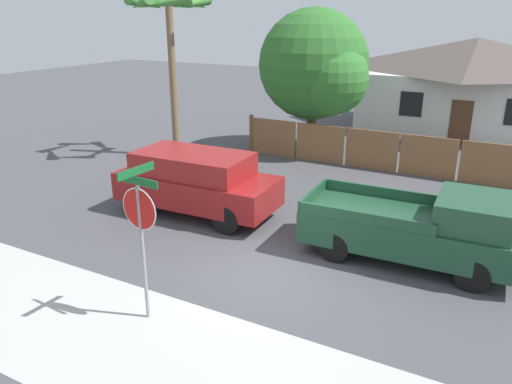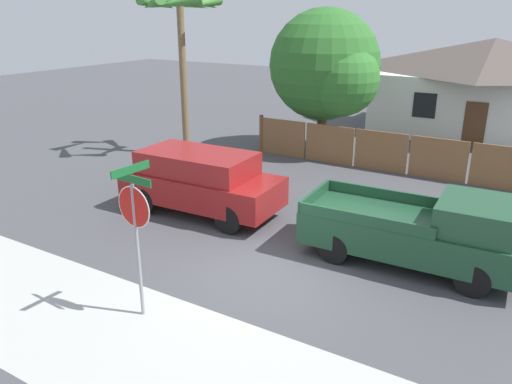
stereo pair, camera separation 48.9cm
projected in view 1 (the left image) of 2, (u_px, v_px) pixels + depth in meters
ground_plane at (272, 271)px, 11.43m from camera, size 80.00×80.00×0.00m
sidewalk_strip at (178, 362)px, 8.45m from camera, size 36.00×3.20×0.01m
wooden_fence at (428, 157)px, 17.74m from camera, size 14.49×0.12×1.58m
house at (473, 84)px, 23.95m from camera, size 10.46×6.67×4.48m
oak_tree at (317, 68)px, 20.14m from camera, size 4.70×4.47×5.82m
palm_tree at (169, 17)px, 18.86m from camera, size 3.06×3.28×6.26m
red_suv at (196, 181)px, 14.38m from camera, size 4.74×2.10×1.84m
orange_pickup at (420, 228)px, 11.62m from camera, size 4.97×2.15×1.78m
stop_sign at (140, 219)px, 9.02m from camera, size 0.97×0.87×3.05m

